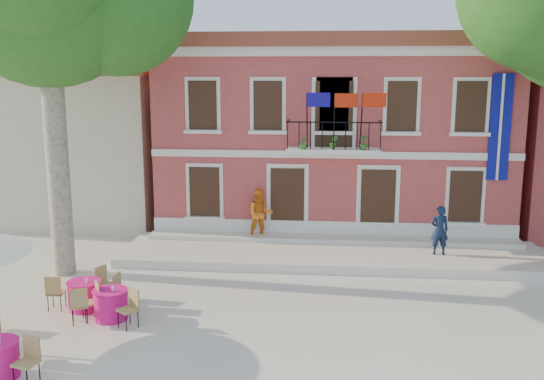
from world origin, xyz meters
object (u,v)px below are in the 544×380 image
at_px(pedestrian_navy, 439,230).
at_px(cafe_table_3, 85,294).
at_px(cafe_table_1, 111,303).
at_px(pedestrian_orange, 260,214).

bearing_deg(pedestrian_navy, cafe_table_3, 20.55).
relative_size(pedestrian_navy, cafe_table_1, 0.87).
bearing_deg(cafe_table_3, cafe_table_1, -31.64).
height_order(pedestrian_navy, cafe_table_1, pedestrian_navy).
relative_size(cafe_table_1, cafe_table_3, 0.99).
bearing_deg(pedestrian_orange, cafe_table_1, -127.77).
xyz_separation_m(pedestrian_navy, pedestrian_orange, (-5.99, 1.22, 0.11)).
height_order(pedestrian_orange, cafe_table_1, pedestrian_orange).
bearing_deg(cafe_table_3, pedestrian_orange, 56.93).
height_order(pedestrian_navy, pedestrian_orange, pedestrian_orange).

